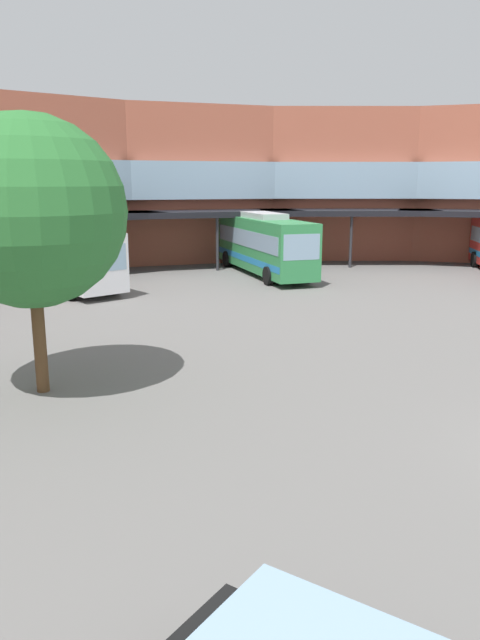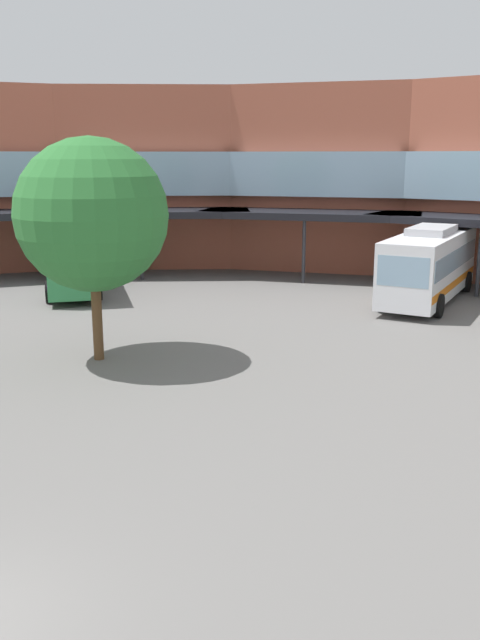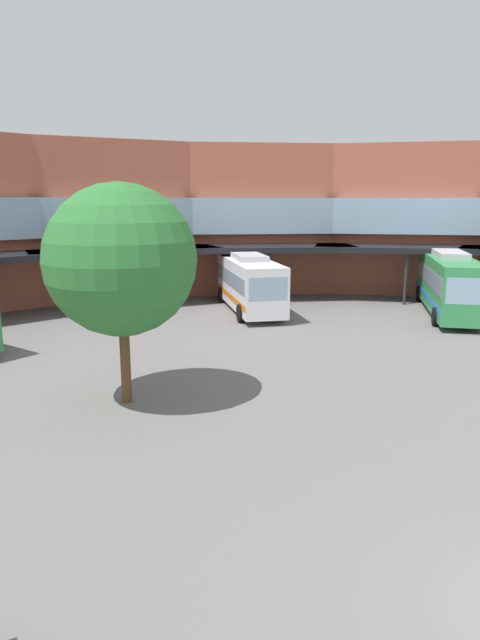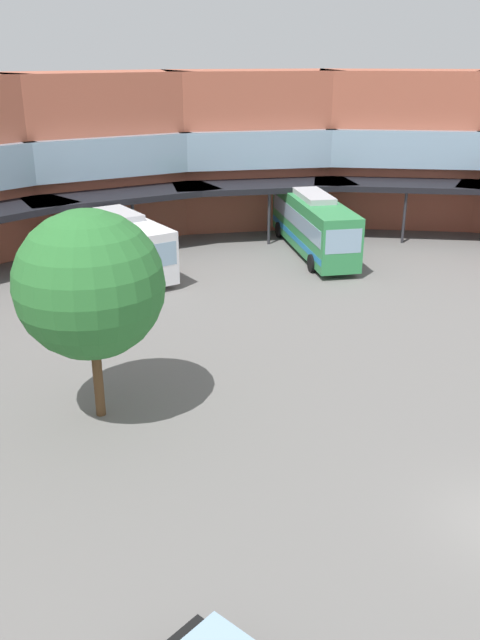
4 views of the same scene
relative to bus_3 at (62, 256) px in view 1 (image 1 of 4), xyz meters
name	(u,v)px [view 1 (image 1 of 4)]	position (x,y,z in m)	size (l,w,h in m)	color
bus_3	(62,256)	(0.00, 0.00, 0.00)	(4.74, 10.39, 3.75)	white
bus_4	(263,243)	(11.41, -5.91, 0.13)	(9.23, 11.51, 4.01)	#338C4C
plaza_tree	(30,212)	(-11.29, -13.57, 3.25)	(5.28, 5.28, 7.79)	brown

